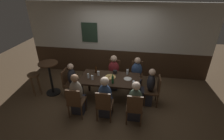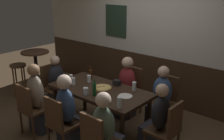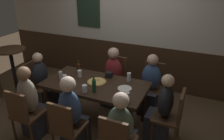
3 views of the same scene
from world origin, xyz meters
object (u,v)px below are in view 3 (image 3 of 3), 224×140
Objects in this scene: chair_left_near at (24,113)px; chair_head_east at (172,115)px; person_right_far at (150,89)px; beer_glass_tall at (129,78)px; beer_bottle_brown at (79,68)px; person_head_west at (44,86)px; chair_head_west at (36,82)px; chair_mid_near at (66,126)px; chair_right_far at (152,84)px; person_mid_far at (112,81)px; pint_glass_amber at (80,74)px; person_right_near at (122,135)px; person_mid_near at (73,119)px; pint_glass_stout at (127,98)px; tumbler_short at (85,89)px; beer_bottle_green at (94,86)px; chair_mid_far at (116,76)px; dining_table at (95,88)px; plate_white_large at (125,88)px; beer_glass_half at (65,79)px; side_bar_table at (14,70)px; condiment_caddy at (109,75)px; person_left_near at (32,107)px; pint_glass_pale at (61,76)px; pizza at (97,82)px; person_head_east at (161,114)px.

chair_left_near is 1.00× the size of chair_head_east.
person_right_far is 7.50× the size of beer_glass_tall.
chair_left_near is 1.17m from beer_bottle_brown.
beer_bottle_brown is at bearing 22.15° from person_head_west.
person_head_west is at bearing -169.11° from beer_glass_tall.
chair_mid_near is at bearing -33.88° from chair_head_west.
person_mid_far is (-0.73, -0.16, -0.02)m from chair_right_far.
person_right_near is at bearing -35.74° from pint_glass_amber.
chair_left_near is at bearing -136.49° from beer_glass_tall.
pint_glass_amber is 0.18m from beer_bottle_brown.
person_mid_near is 7.43× the size of pint_glass_stout.
pint_glass_amber is (0.38, 0.95, 0.30)m from chair_left_near.
beer_bottle_green reaches higher than tumbler_short.
chair_left_near is 1.83m from chair_mid_far.
chair_mid_near reaches higher than dining_table.
chair_mid_near reaches higher than plate_white_large.
tumbler_short is (-0.74, -1.15, 0.29)m from chair_right_far.
dining_table is 7.24× the size of beer_bottle_brown.
chair_head_west is 7.11× the size of beer_glass_half.
person_head_west is at bearing 142.28° from chair_mid_near.
side_bar_table is (-1.11, 0.89, 0.12)m from chair_left_near.
dining_table is at bearing -108.40° from condiment_caddy.
person_right_near reaches higher than side_bar_table.
beer_bottle_brown is at bearing 73.77° from person_left_near.
pint_glass_amber is at bearing 176.15° from chair_head_east.
beer_glass_half is at bearing -8.49° from side_bar_table.
pint_glass_pale is 0.12× the size of side_bar_table.
side_bar_table reaches higher than pint_glass_stout.
pizza is (1.09, 0.04, 0.29)m from person_head_west.
tumbler_short is (-0.68, 0.02, -0.02)m from pint_glass_stout.
person_head_west is at bearing -177.68° from pizza.
person_head_west reaches higher than pizza.
chair_mid_far is 1.38m from pint_glass_stout.
chair_head_east is at bearing 0.00° from person_head_east.
plate_white_large is (0.03, -0.27, -0.06)m from beer_glass_tall.
beer_bottle_brown is (-0.93, -0.04, 0.02)m from beer_glass_tall.
person_right_far is at bearing 40.91° from pizza.
condiment_caddy is at bearing -149.65° from person_right_far.
person_head_west reaches higher than pint_glass_amber.
chair_right_far reaches higher than pint_glass_amber.
pint_glass_pale is at bearing -177.10° from person_head_east.
chair_head_west is at bearing 180.00° from chair_head_east.
beer_glass_tall is at bearing -125.56° from person_right_far.
person_head_west reaches higher than chair_head_west.
chair_head_west is 0.95m from pint_glass_amber.
chair_mid_far is 0.78m from beer_glass_tall.
beer_bottle_green is at bearing -144.17° from plate_white_large.
chair_head_east is 1.50m from chair_mid_far.
chair_head_west is 2.10m from person_right_near.
person_left_near is at bearing -179.91° from person_right_near.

